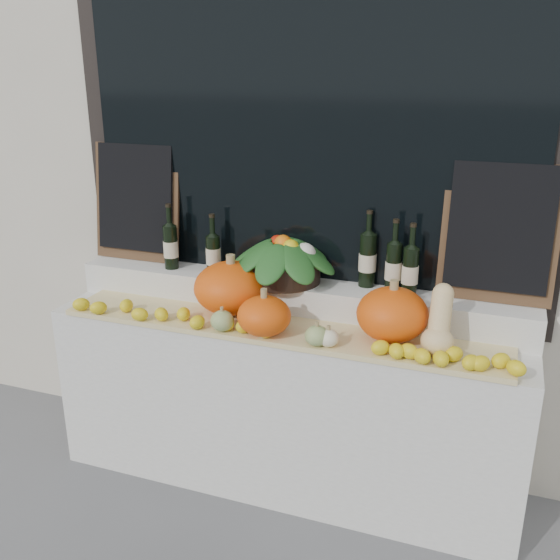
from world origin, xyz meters
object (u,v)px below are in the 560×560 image
object	(u,v)px
produce_bowl	(283,258)
wine_bottle_tall	(368,259)
pumpkin_right	(392,314)
pumpkin_left	(231,288)
butternut_squash	(439,325)

from	to	relation	value
produce_bowl	wine_bottle_tall	xyz separation A→B (m)	(0.40, 0.07, 0.02)
pumpkin_right	pumpkin_left	bearing A→B (deg)	176.25
pumpkin_right	wine_bottle_tall	bearing A→B (deg)	122.53
pumpkin_right	produce_bowl	world-z (taller)	produce_bowl
pumpkin_right	produce_bowl	size ratio (longest dim) A/B	0.56
pumpkin_right	butternut_squash	xyz separation A→B (m)	(0.21, -0.06, 0.01)
butternut_squash	pumpkin_left	bearing A→B (deg)	173.54
butternut_squash	wine_bottle_tall	size ratio (longest dim) A/B	0.77
pumpkin_left	produce_bowl	distance (m)	0.29
wine_bottle_tall	butternut_squash	bearing A→B (deg)	-41.48
pumpkin_left	produce_bowl	size ratio (longest dim) A/B	0.64
butternut_squash	wine_bottle_tall	bearing A→B (deg)	138.52
pumpkin_left	butternut_squash	bearing A→B (deg)	-6.46
pumpkin_left	pumpkin_right	world-z (taller)	pumpkin_left
pumpkin_right	produce_bowl	xyz separation A→B (m)	(-0.58, 0.21, 0.13)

